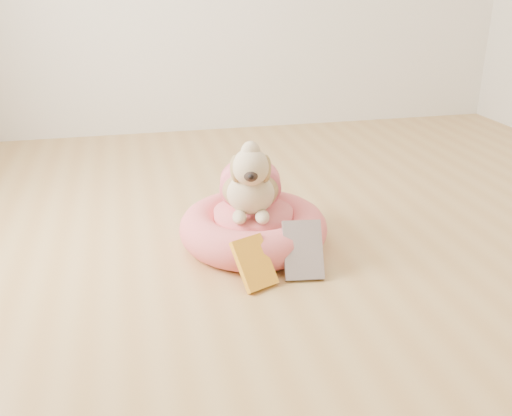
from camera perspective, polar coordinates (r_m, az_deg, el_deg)
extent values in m
plane|color=tan|center=(2.25, 9.45, -6.25)|extent=(4.50, 4.50, 0.00)
cylinder|color=#DB5657|center=(2.41, -0.27, -2.65)|extent=(0.45, 0.45, 0.09)
torus|color=#DB5657|center=(2.40, -0.27, -1.94)|extent=(0.62, 0.62, 0.16)
cylinder|color=#DB5657|center=(2.38, -0.27, -1.11)|extent=(0.33, 0.33, 0.08)
cube|color=yellow|center=(2.10, -0.18, -5.52)|extent=(0.17, 0.18, 0.17)
cube|color=silver|center=(2.17, 4.73, -4.21)|extent=(0.17, 0.17, 0.20)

